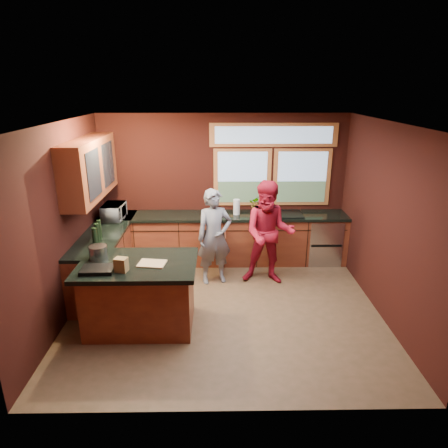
{
  "coord_description": "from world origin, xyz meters",
  "views": [
    {
      "loc": [
        -0.1,
        -5.23,
        3.16
      ],
      "look_at": [
        -0.01,
        0.4,
        1.2
      ],
      "focal_mm": 32.0,
      "sensor_mm": 36.0,
      "label": 1
    }
  ],
  "objects_px": {
    "stock_pot": "(98,252)",
    "person_red": "(269,233)",
    "island": "(140,294)",
    "cutting_board": "(152,264)",
    "person_grey": "(214,237)"
  },
  "relations": [
    {
      "from": "island",
      "to": "stock_pot",
      "type": "relative_size",
      "value": 6.46
    },
    {
      "from": "island",
      "to": "person_grey",
      "type": "height_order",
      "value": "person_grey"
    },
    {
      "from": "person_grey",
      "to": "cutting_board",
      "type": "height_order",
      "value": "person_grey"
    },
    {
      "from": "person_red",
      "to": "island",
      "type": "bearing_deg",
      "value": -138.13
    },
    {
      "from": "stock_pot",
      "to": "person_red",
      "type": "bearing_deg",
      "value": 24.63
    },
    {
      "from": "island",
      "to": "cutting_board",
      "type": "bearing_deg",
      "value": -14.04
    },
    {
      "from": "cutting_board",
      "to": "stock_pot",
      "type": "xyz_separation_m",
      "value": [
        -0.75,
        0.2,
        0.08
      ]
    },
    {
      "from": "person_grey",
      "to": "cutting_board",
      "type": "xyz_separation_m",
      "value": [
        -0.8,
        -1.35,
        0.15
      ]
    },
    {
      "from": "person_grey",
      "to": "person_red",
      "type": "bearing_deg",
      "value": -17.68
    },
    {
      "from": "cutting_board",
      "to": "island",
      "type": "bearing_deg",
      "value": 165.96
    },
    {
      "from": "cutting_board",
      "to": "stock_pot",
      "type": "bearing_deg",
      "value": 165.07
    },
    {
      "from": "person_grey",
      "to": "cutting_board",
      "type": "relative_size",
      "value": 4.58
    },
    {
      "from": "cutting_board",
      "to": "stock_pot",
      "type": "relative_size",
      "value": 1.46
    },
    {
      "from": "person_grey",
      "to": "person_red",
      "type": "xyz_separation_m",
      "value": [
        0.89,
        -0.03,
        0.07
      ]
    },
    {
      "from": "island",
      "to": "person_red",
      "type": "relative_size",
      "value": 0.89
    }
  ]
}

